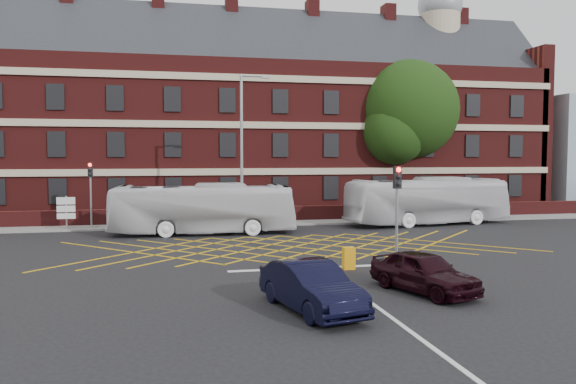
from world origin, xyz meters
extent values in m
plane|color=black|center=(0.00, 0.00, 0.00)|extent=(120.00, 120.00, 0.00)
cube|color=#501514|center=(0.00, 22.00, 6.00)|extent=(50.00, 12.00, 12.00)
cube|color=black|center=(0.00, 22.00, 12.00)|extent=(51.00, 10.61, 10.61)
cube|color=#B7A88C|center=(0.00, 15.92, 7.00)|extent=(50.00, 0.18, 0.50)
cube|color=black|center=(0.00, 15.94, 5.50)|extent=(1.20, 0.14, 1.80)
cube|color=#4F1515|center=(-7.00, 22.00, 16.50)|extent=(1.00, 1.40, 3.20)
cylinder|color=#B7A88C|center=(18.00, 22.00, 15.00)|extent=(3.60, 3.60, 6.00)
sphere|color=gray|center=(18.00, 22.00, 18.40)|extent=(4.00, 4.00, 4.00)
cube|color=#4F1515|center=(0.00, 13.00, 0.55)|extent=(56.00, 0.50, 1.10)
cube|color=slate|center=(0.00, 12.00, 0.06)|extent=(60.00, 3.00, 0.12)
cube|color=#CC990C|center=(0.00, 2.00, 0.01)|extent=(8.22, 8.22, 0.02)
cube|color=silver|center=(0.00, -3.50, 0.01)|extent=(8.00, 0.30, 0.02)
cube|color=silver|center=(0.00, -10.00, 0.01)|extent=(0.15, 14.00, 0.02)
imported|color=silver|center=(-4.34, 7.77, 1.53)|extent=(11.08, 3.16, 3.05)
imported|color=silver|center=(10.95, 9.35, 1.62)|extent=(11.86, 4.23, 3.23)
imported|color=black|center=(-2.09, -9.75, 0.74)|extent=(2.59, 4.75, 1.48)
imported|color=black|center=(2.26, -8.32, 0.72)|extent=(3.00, 4.54, 1.44)
cylinder|color=black|center=(12.73, 16.74, 3.40)|extent=(0.90, 0.90, 6.80)
sphere|color=black|center=(12.73, 16.74, 8.40)|extent=(8.03, 8.03, 8.03)
sphere|color=black|center=(11.23, 15.94, 6.60)|extent=(5.22, 5.22, 5.22)
sphere|color=black|center=(14.23, 17.54, 7.00)|extent=(4.82, 4.82, 4.82)
cube|color=slate|center=(3.05, -4.06, 0.10)|extent=(0.70, 0.70, 0.20)
cylinder|color=gray|center=(3.05, -4.06, 1.75)|extent=(0.12, 0.12, 3.50)
cube|color=black|center=(3.05, -4.06, 3.80)|extent=(0.30, 0.25, 0.95)
sphere|color=#FF0C05|center=(3.05, -4.20, 4.12)|extent=(0.20, 0.20, 0.20)
cube|color=slate|center=(-11.20, 11.49, 0.10)|extent=(0.70, 0.70, 0.20)
cylinder|color=gray|center=(-11.20, 11.49, 1.75)|extent=(0.12, 0.12, 3.50)
cube|color=black|center=(-11.20, 11.49, 3.80)|extent=(0.30, 0.25, 0.95)
sphere|color=#FF0C05|center=(-11.20, 11.35, 4.12)|extent=(0.20, 0.20, 0.20)
cube|color=slate|center=(-1.92, 8.32, 0.10)|extent=(1.00, 1.00, 0.20)
cylinder|color=gray|center=(-1.92, 8.32, 4.77)|extent=(0.18, 0.18, 9.54)
cylinder|color=gray|center=(-1.22, 8.32, 9.54)|extent=(1.60, 0.12, 0.12)
cube|color=gray|center=(-0.42, 8.32, 9.49)|extent=(0.50, 0.20, 0.12)
cylinder|color=gray|center=(-12.59, 10.89, 1.10)|extent=(0.10, 0.10, 2.20)
cube|color=silver|center=(-12.59, 10.81, 1.90)|extent=(1.10, 0.06, 0.45)
cube|color=silver|center=(-12.59, 10.81, 1.40)|extent=(1.10, 0.06, 0.40)
cube|color=silver|center=(-12.59, 10.81, 0.95)|extent=(1.10, 0.06, 0.35)
cube|color=orange|center=(0.97, -4.02, 0.46)|extent=(0.47, 0.39, 0.92)
camera|label=1|loc=(-6.22, -25.98, 4.70)|focal=35.00mm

